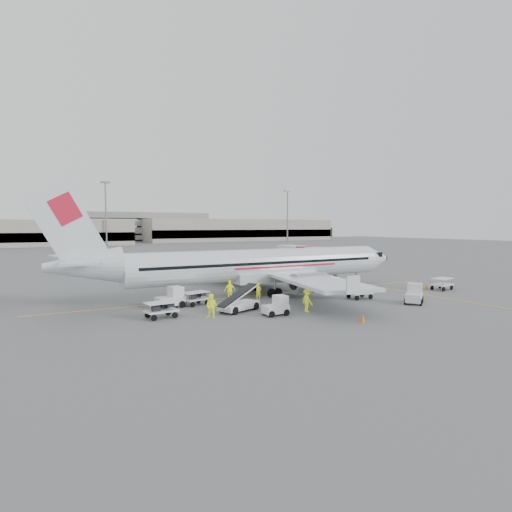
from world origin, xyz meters
The scene contains 25 objects.
ground centered at (0.00, 0.00, 0.00)m, with size 360.00×360.00×0.00m, color #56595B.
stripe_lead centered at (0.00, 0.00, 0.01)m, with size 44.00×0.20×0.01m, color yellow.
stripe_cross centered at (14.00, -8.00, 0.01)m, with size 0.20×20.00×0.01m, color yellow.
terminal_east centered at (70.00, 145.00, 5.00)m, with size 90.00×26.00×10.00m, color gray, non-canonical shape.
parking_garage centered at (25.00, 160.00, 7.00)m, with size 62.00×24.00×14.00m, color slate, non-canonical shape.
treeline centered at (0.00, 175.00, 3.00)m, with size 300.00×3.00×6.00m, color black, non-canonical shape.
mast_center centered at (5.00, 118.00, 11.00)m, with size 3.20×1.20×22.00m, color slate, non-canonical shape.
mast_east centered at (80.00, 118.00, 11.00)m, with size 3.20×1.20×22.00m, color slate, non-canonical shape.
aircraft centered at (0.01, 0.51, 5.16)m, with size 37.41×29.32×10.31m, color silver, non-canonical shape.
jet_bridge centered at (11.65, 8.84, 2.13)m, with size 3.04×16.23×4.26m, color silver, non-canonical shape.
belt_loader centered at (-6.16, -6.24, 1.31)m, with size 4.82×1.81×2.61m, color silver, non-canonical shape.
tug_fore centered at (9.05, -10.83, 0.89)m, with size 2.29×1.31×1.77m, color silver, non-canonical shape.
tug_mid centered at (-4.41, -9.05, 0.76)m, with size 1.98×1.13×1.53m, color silver, non-canonical shape.
tug_aft centered at (-10.60, -2.00, 0.89)m, with size 2.30×1.32×1.78m, color silver, non-canonical shape.
cart_loaded_a centered at (-8.29, -2.00, 0.60)m, with size 2.28×1.35×1.19m, color silver, non-canonical shape.
cart_loaded_b centered at (-12.49, -5.77, 0.62)m, with size 2.38×1.41×1.24m, color silver, non-canonical shape.
cart_empty_a centered at (6.61, -6.50, 0.62)m, with size 2.36×1.40×1.23m, color silver, non-canonical shape.
cart_empty_b centered at (18.37, -6.58, 0.65)m, with size 2.50×1.48×1.31m, color silver, non-canonical shape.
cone_nose centered at (17.46, -5.29, 0.29)m, with size 0.36×0.36×0.59m, color orange.
cone_port centered at (3.70, 13.93, 0.27)m, with size 0.33×0.33×0.53m, color orange.
cone_stbd centered at (-0.10, -14.09, 0.30)m, with size 0.36×0.36×0.59m, color orange.
crew_a centered at (-2.23, -2.51, 0.82)m, with size 0.60×0.39×1.64m, color #F2FF21.
crew_b centered at (-9.19, -7.66, 0.93)m, with size 0.90×0.70×1.85m, color #F2FF21.
crew_c centered at (-1.48, -9.22, 0.95)m, with size 1.22×0.70×1.89m, color #F2FF21.
crew_d centered at (-4.73, -1.52, 0.96)m, with size 1.13×0.47×1.93m, color #F2FF21.
Camera 1 is at (-21.69, -37.04, 6.94)m, focal length 30.00 mm.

